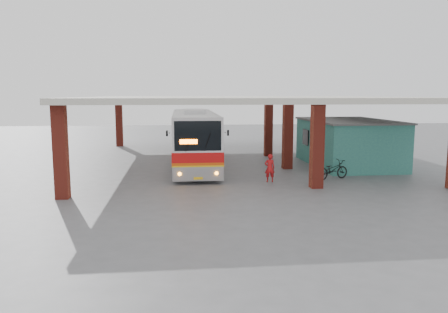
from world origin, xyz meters
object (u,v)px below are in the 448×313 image
object	(u,v)px
red_chair	(286,151)
pedestrian	(270,168)
coach_bus	(194,138)
motorcycle	(332,170)

from	to	relation	value
red_chair	pedestrian	bearing A→B (deg)	-114.78
coach_bus	pedestrian	size ratio (longest dim) A/B	8.51
coach_bus	pedestrian	distance (m)	7.30
pedestrian	red_chair	distance (m)	10.57
motorcycle	coach_bus	bearing A→B (deg)	32.92
coach_bus	red_chair	bearing A→B (deg)	28.38
coach_bus	red_chair	xyz separation A→B (m)	(7.43, 3.93, -1.51)
pedestrian	red_chair	xyz separation A→B (m)	(3.50, 9.96, -0.38)
pedestrian	motorcycle	bearing A→B (deg)	-173.24
coach_bus	red_chair	distance (m)	8.54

